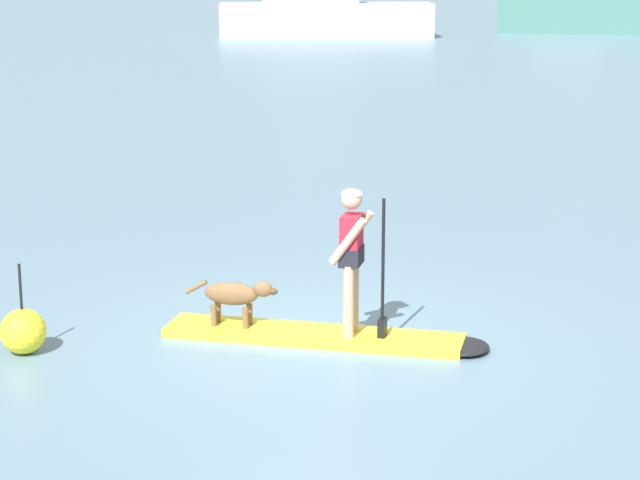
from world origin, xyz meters
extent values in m
plane|color=slate|center=(0.00, 0.00, 0.00)|extent=(400.00, 400.00, 0.00)
cube|color=yellow|center=(0.00, 0.00, 0.05)|extent=(3.40, 1.17, 0.10)
ellipsoid|color=black|center=(1.65, -0.26, 0.05)|extent=(0.65, 0.71, 0.10)
cylinder|color=tan|center=(0.44, 0.06, 0.51)|extent=(0.12, 0.12, 0.81)
cylinder|color=tan|center=(0.40, -0.19, 0.51)|extent=(0.12, 0.12, 0.81)
cube|color=black|center=(0.42, -0.07, 0.99)|extent=(0.27, 0.39, 0.20)
cube|color=#B21E2D|center=(0.42, -0.07, 1.18)|extent=(0.25, 0.37, 0.53)
sphere|color=tan|center=(0.42, -0.07, 1.61)|extent=(0.22, 0.22, 0.22)
ellipsoid|color=white|center=(0.42, -0.07, 1.67)|extent=(0.23, 0.23, 0.11)
cylinder|color=tan|center=(0.45, 0.12, 1.20)|extent=(0.43, 0.15, 0.54)
cylinder|color=tan|center=(0.39, -0.25, 1.20)|extent=(0.43, 0.15, 0.54)
cylinder|color=black|center=(0.77, -0.12, 0.87)|extent=(0.04, 0.04, 1.54)
cube|color=black|center=(0.77, -0.12, 0.20)|extent=(0.11, 0.19, 0.20)
ellipsoid|color=brown|center=(-0.93, 0.15, 0.47)|extent=(0.65, 0.31, 0.26)
ellipsoid|color=brown|center=(-0.57, 0.09, 0.55)|extent=(0.24, 0.19, 0.18)
ellipsoid|color=#503923|center=(-0.46, 0.07, 0.53)|extent=(0.13, 0.10, 0.08)
cylinder|color=brown|center=(-1.34, 0.21, 0.52)|extent=(0.27, 0.09, 0.18)
cylinder|color=brown|center=(-0.74, 0.19, 0.22)|extent=(0.07, 0.07, 0.24)
cylinder|color=brown|center=(-0.76, 0.04, 0.22)|extent=(0.07, 0.07, 0.24)
cylinder|color=brown|center=(-1.11, 0.25, 0.22)|extent=(0.07, 0.07, 0.24)
cylinder|color=brown|center=(-1.13, 0.10, 0.22)|extent=(0.07, 0.07, 0.24)
cube|color=silver|center=(-3.42, 50.51, 0.90)|extent=(11.48, 4.42, 1.80)
cube|color=#3F7266|center=(10.56, 55.06, 0.99)|extent=(9.34, 4.42, 1.99)
sphere|color=yellow|center=(-3.06, -0.69, 0.25)|extent=(0.49, 0.49, 0.49)
cylinder|color=black|center=(-3.06, -0.69, 0.74)|extent=(0.03, 0.03, 0.50)
camera|label=1|loc=(1.01, -12.32, 4.14)|focal=65.56mm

